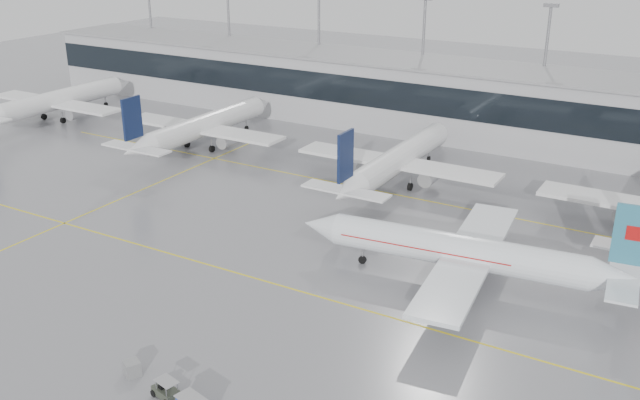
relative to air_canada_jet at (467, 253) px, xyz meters
The scene contains 14 objects.
ground 21.46m from the air_canada_jet, 151.67° to the right, with size 320.00×320.00×0.00m, color gray.
taxi_line_main 21.46m from the air_canada_jet, 151.67° to the right, with size 120.00×0.25×0.01m, color yellow.
taxi_line_north 27.53m from the air_canada_jet, 133.03° to the left, with size 120.00×0.25×0.01m, color yellow.
taxi_line_cross 49.01m from the air_canada_jet, behind, with size 0.25×60.00×0.01m, color yellow.
terminal 55.25m from the air_canada_jet, 109.72° to the left, with size 180.00×15.00×12.00m, color #A7A7AB.
terminal_glass 48.32m from the air_canada_jet, 112.76° to the left, with size 180.00×0.20×5.00m, color black.
terminal_roof 55.87m from the air_canada_jet, 109.72° to the left, with size 182.00×16.00×0.40m, color gray.
light_masts 61.66m from the air_canada_jet, 107.82° to the left, with size 156.40×1.00×22.60m.
air_canada_jet is the anchor object (origin of this frame).
parked_jet_a 91.73m from the air_canada_jet, 165.06° to the left, with size 29.64×36.96×11.72m.
parked_jet_b 58.61m from the air_canada_jet, 156.21° to the left, with size 29.64×36.96×11.72m.
parked_jet_c 30.10m from the air_canada_jet, 128.23° to the left, with size 29.64×36.96×11.72m.
baggage_tug 33.36m from the air_canada_jet, 114.83° to the right, with size 3.56×1.94×1.69m.
gse_unit 34.72m from the air_canada_jet, 122.20° to the right, with size 1.31×1.21×1.31m, color gray.
Camera 1 is at (38.80, -54.35, 35.30)m, focal length 40.00 mm.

